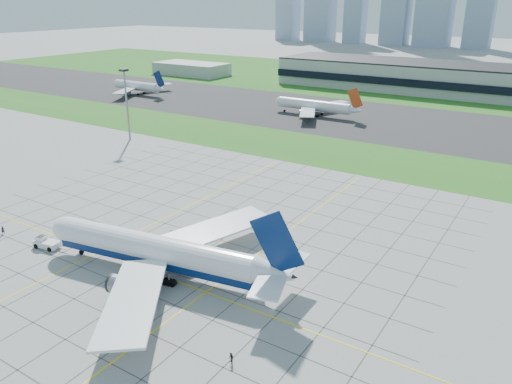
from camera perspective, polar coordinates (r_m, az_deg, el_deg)
ground at (r=102.53m, az=-13.06°, el=-7.68°), size 1400.00×1400.00×0.00m
grass_median at (r=172.12m, az=8.58°, el=4.55°), size 700.00×35.00×0.04m
asphalt_taxiway at (r=222.00m, az=14.55°, el=7.86°), size 700.00×75.00×0.04m
grass_far at (r=326.73m, az=20.95°, el=11.25°), size 700.00×145.00×0.04m
apron_markings at (r=109.24m, az=-8.79°, el=-5.46°), size 120.00×130.00×0.03m
service_block at (r=356.11m, az=-7.38°, el=13.80°), size 50.00×25.00×8.00m
light_mast at (r=188.65m, az=-14.63°, el=10.61°), size 2.50×2.50×25.60m
airliner at (r=95.35m, az=-11.20°, el=-6.67°), size 53.66×53.96×16.97m
pushback_tug at (r=113.53m, az=-22.88°, el=-5.37°), size 8.24×3.57×2.26m
crew_near at (r=123.78m, az=-26.95°, el=-3.90°), size 0.77×0.81×1.85m
crew_far at (r=74.82m, az=-2.87°, el=-18.43°), size 1.04×1.00×1.69m
distant_jet_0 at (r=284.69m, az=-13.35°, el=11.70°), size 35.02×42.66×14.08m
distant_jet_1 at (r=226.27m, az=6.81°, el=9.78°), size 39.61×42.66×14.08m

